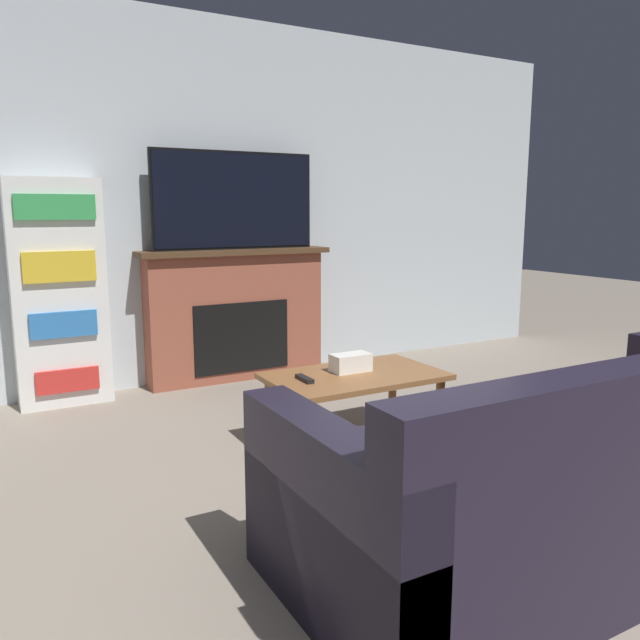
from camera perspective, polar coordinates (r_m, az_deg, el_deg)
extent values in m
cube|color=silver|center=(4.91, -8.90, 10.48)|extent=(6.42, 0.06, 2.70)
cube|color=brown|center=(4.86, -7.67, 0.26)|extent=(1.38, 0.22, 0.97)
cube|color=black|center=(4.78, -7.12, -1.57)|extent=(0.76, 0.01, 0.53)
cube|color=#4C331E|center=(4.78, -7.72, 6.20)|extent=(1.48, 0.28, 0.04)
cube|color=black|center=(4.77, -7.83, 10.76)|extent=(1.26, 0.03, 0.72)
cube|color=black|center=(4.76, -7.76, 10.76)|extent=(1.22, 0.01, 0.69)
cube|color=black|center=(2.73, 21.63, -14.02)|extent=(2.34, 0.96, 0.44)
cube|color=black|center=(2.03, 0.75, -18.56)|extent=(0.16, 0.96, 0.66)
cube|color=silver|center=(2.17, 15.26, -9.68)|extent=(0.36, 0.14, 0.28)
cube|color=brown|center=(3.47, 3.22, -5.17)|extent=(0.96, 0.57, 0.03)
cylinder|color=brown|center=(3.14, -1.18, -10.69)|extent=(0.05, 0.05, 0.38)
cylinder|color=brown|center=(3.59, 10.89, -8.20)|extent=(0.05, 0.05, 0.38)
cylinder|color=brown|center=(3.53, -4.66, -8.38)|extent=(0.05, 0.05, 0.38)
cylinder|color=brown|center=(3.93, 6.64, -6.47)|extent=(0.05, 0.05, 0.38)
cube|color=white|center=(3.51, 2.82, -3.91)|extent=(0.22, 0.12, 0.10)
cube|color=black|center=(3.32, -1.43, -5.39)|extent=(0.04, 0.15, 0.02)
cube|color=white|center=(4.50, -22.76, 2.27)|extent=(0.59, 0.26, 1.51)
cube|color=red|center=(4.47, -22.05, -5.15)|extent=(0.39, 0.03, 0.15)
cube|color=#2D70B7|center=(4.39, -22.38, -0.38)|extent=(0.41, 0.03, 0.17)
cube|color=gold|center=(4.34, -22.71, 4.52)|extent=(0.44, 0.03, 0.20)
cube|color=green|center=(4.33, -23.05, 9.49)|extent=(0.48, 0.03, 0.16)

